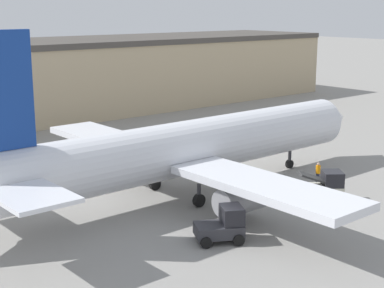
{
  "coord_description": "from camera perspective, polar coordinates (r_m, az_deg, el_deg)",
  "views": [
    {
      "loc": [
        -26.5,
        -31.31,
        13.29
      ],
      "look_at": [
        0.0,
        0.0,
        3.73
      ],
      "focal_mm": 55.0,
      "sensor_mm": 36.0,
      "label": 1
    }
  ],
  "objects": [
    {
      "name": "belt_loader_truck",
      "position": [
        42.38,
        12.62,
        -4.04
      ],
      "size": [
        3.48,
        3.32,
        2.11
      ],
      "rotation": [
        0.0,
        0.0,
        -0.66
      ],
      "color": "beige",
      "rests_on": "ground_plane"
    },
    {
      "name": "baggage_tug",
      "position": [
        34.43,
        3.03,
        -7.89
      ],
      "size": [
        3.22,
        2.99,
        2.08
      ],
      "rotation": [
        0.0,
        0.0,
        -0.5
      ],
      "color": "#2D2D33",
      "rests_on": "ground_plane"
    },
    {
      "name": "terminal_building",
      "position": [
        75.0,
        -14.7,
        6.1
      ],
      "size": [
        88.4,
        16.29,
        9.33
      ],
      "color": "tan",
      "rests_on": "ground_plane"
    },
    {
      "name": "ground_plane",
      "position": [
        43.12,
        0.0,
        -4.83
      ],
      "size": [
        400.0,
        400.0,
        0.0
      ],
      "primitive_type": "plane",
      "color": "gray"
    },
    {
      "name": "ground_crew_worker",
      "position": [
        46.39,
        12.12,
        -2.69
      ],
      "size": [
        0.36,
        0.36,
        1.65
      ],
      "rotation": [
        0.0,
        0.0,
        4.99
      ],
      "color": "#1E2338",
      "rests_on": "ground_plane"
    },
    {
      "name": "airplane",
      "position": [
        41.56,
        -1.02,
        -0.5
      ],
      "size": [
        37.49,
        30.03,
        12.11
      ],
      "rotation": [
        0.0,
        0.0,
        0.0
      ],
      "color": "silver",
      "rests_on": "ground_plane"
    }
  ]
}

